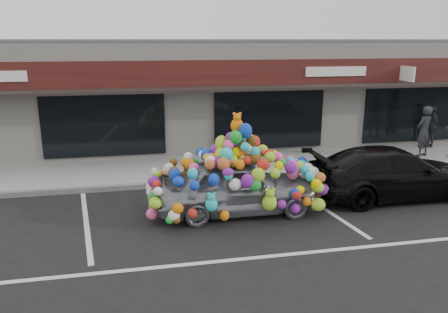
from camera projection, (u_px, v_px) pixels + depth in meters
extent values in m
plane|color=black|center=(217.00, 216.00, 10.99)|extent=(90.00, 90.00, 0.00)
cube|color=silver|center=(181.00, 93.00, 18.49)|extent=(24.00, 6.00, 4.20)
cube|color=#59595B|center=(179.00, 41.00, 17.93)|extent=(24.00, 6.00, 0.12)
cube|color=#3B1010|center=(189.00, 73.00, 15.30)|extent=(24.00, 0.18, 0.90)
cube|color=black|center=(191.00, 89.00, 14.94)|extent=(24.00, 1.20, 0.10)
cube|color=white|center=(407.00, 74.00, 16.45)|extent=(0.08, 0.95, 0.55)
cube|color=white|center=(336.00, 71.00, 16.24)|extent=(2.40, 0.04, 0.35)
cube|color=black|center=(104.00, 124.00, 15.22)|extent=(4.20, 0.12, 2.30)
cube|color=black|center=(269.00, 118.00, 16.36)|extent=(4.20, 0.12, 2.30)
cube|color=black|center=(413.00, 113.00, 17.51)|extent=(4.20, 0.12, 2.30)
cube|color=#999994|center=(196.00, 169.00, 14.76)|extent=(26.00, 3.00, 0.15)
cube|color=slate|center=(202.00, 182.00, 13.34)|extent=(26.00, 0.18, 0.16)
cube|color=silver|center=(86.00, 223.00, 10.57)|extent=(0.73, 4.37, 0.01)
cube|color=silver|center=(318.00, 205.00, 11.71)|extent=(0.73, 4.37, 0.01)
cube|color=silver|center=(331.00, 250.00, 9.19)|extent=(14.00, 0.12, 0.01)
imported|color=#A6A9B1|center=(236.00, 186.00, 11.08)|extent=(1.67, 4.12, 1.40)
ellipsoid|color=red|center=(237.00, 139.00, 10.76)|extent=(1.25, 1.73, 1.05)
sphere|color=#FFDA00|center=(293.00, 172.00, 11.13)|extent=(0.34, 0.34, 0.34)
sphere|color=#1324E2|center=(269.00, 203.00, 10.37)|extent=(0.36, 0.36, 0.36)
sphere|color=green|center=(200.00, 181.00, 11.80)|extent=(0.30, 0.30, 0.30)
sphere|color=#FF617E|center=(237.00, 120.00, 10.64)|extent=(0.32, 0.32, 0.32)
sphere|color=orange|center=(187.00, 175.00, 10.85)|extent=(0.30, 0.30, 0.30)
imported|color=black|center=(393.00, 173.00, 12.18)|extent=(2.02, 4.87, 1.41)
imported|color=black|center=(424.00, 131.00, 15.81)|extent=(0.79, 0.66, 1.85)
imported|color=black|center=(431.00, 126.00, 17.28)|extent=(1.03, 0.57, 1.67)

